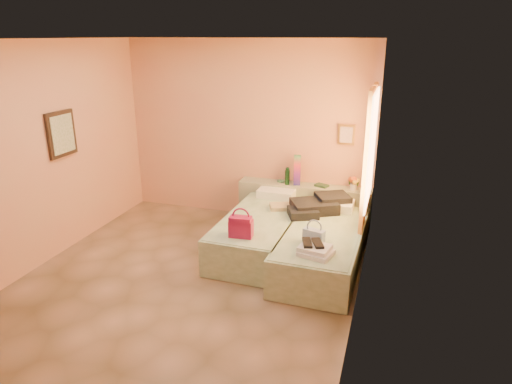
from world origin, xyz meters
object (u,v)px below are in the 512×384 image
(bed_left, at_px, (261,232))
(blue_handbag, at_px, (314,236))
(magenta_handbag, at_px, (241,226))
(bed_right, at_px, (323,249))
(water_bottle, at_px, (287,176))
(towel_stack, at_px, (316,251))
(flower_vase, at_px, (354,182))
(green_book, at_px, (322,185))
(headboard_ledge, at_px, (304,205))

(bed_left, bearing_deg, blue_handbag, -35.03)
(magenta_handbag, bearing_deg, bed_left, 81.99)
(bed_right, distance_m, water_bottle, 1.57)
(bed_left, height_order, bed_right, same)
(towel_stack, bearing_deg, bed_left, 134.60)
(blue_handbag, xyz_separation_m, towel_stack, (0.09, -0.32, -0.03))
(flower_vase, bearing_deg, towel_stack, -95.45)
(green_book, bearing_deg, headboard_ledge, -158.69)
(magenta_handbag, bearing_deg, towel_stack, -17.46)
(bed_right, relative_size, flower_vase, 8.27)
(headboard_ledge, bearing_deg, flower_vase, -0.58)
(flower_vase, distance_m, towel_stack, 2.00)
(magenta_handbag, distance_m, blue_handbag, 0.89)
(towel_stack, bearing_deg, blue_handbag, 105.37)
(green_book, distance_m, towel_stack, 2.02)
(green_book, relative_size, magenta_handbag, 0.67)
(water_bottle, relative_size, blue_handbag, 1.02)
(headboard_ledge, height_order, blue_handbag, blue_handbag)
(water_bottle, distance_m, towel_stack, 2.11)
(towel_stack, bearing_deg, headboard_ledge, 105.51)
(green_book, bearing_deg, towel_stack, -61.44)
(water_bottle, xyz_separation_m, magenta_handbag, (-0.15, -1.72, -0.15))
(blue_handbag, bearing_deg, flower_vase, 96.65)
(flower_vase, bearing_deg, bed_right, -99.48)
(headboard_ledge, relative_size, magenta_handbag, 7.22)
(headboard_ledge, height_order, water_bottle, water_bottle)
(green_book, height_order, flower_vase, flower_vase)
(magenta_handbag, relative_size, towel_stack, 0.81)
(bed_right, bearing_deg, flower_vase, 81.90)
(headboard_ledge, bearing_deg, green_book, 0.89)
(blue_handbag, bearing_deg, water_bottle, 130.36)
(water_bottle, bearing_deg, magenta_handbag, -95.08)
(bed_right, distance_m, blue_handbag, 0.50)
(bed_left, relative_size, bed_right, 1.00)
(water_bottle, bearing_deg, bed_right, -57.76)
(green_book, bearing_deg, magenta_handbag, -90.55)
(green_book, relative_size, towel_stack, 0.54)
(bed_left, height_order, blue_handbag, blue_handbag)
(bed_right, distance_m, magenta_handbag, 1.12)
(bed_right, height_order, green_book, green_book)
(flower_vase, xyz_separation_m, blue_handbag, (-0.28, -1.66, -0.19))
(bed_right, relative_size, towel_stack, 5.71)
(headboard_ledge, height_order, magenta_handbag, magenta_handbag)
(magenta_handbag, bearing_deg, flower_vase, 51.93)
(flower_vase, distance_m, blue_handbag, 1.69)
(bed_left, xyz_separation_m, towel_stack, (0.93, -0.94, 0.30))
(green_book, bearing_deg, blue_handbag, -62.87)
(headboard_ledge, distance_m, blue_handbag, 1.75)
(headboard_ledge, relative_size, flower_vase, 8.47)
(bed_left, distance_m, blue_handbag, 1.09)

